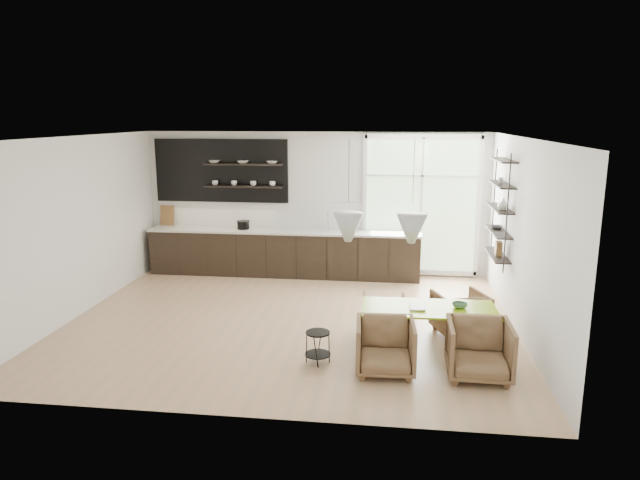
% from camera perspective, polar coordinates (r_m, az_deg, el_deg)
% --- Properties ---
extents(room, '(7.02, 6.01, 2.91)m').
position_cam_1_polar(room, '(9.81, 1.39, 2.03)').
color(room, tan).
rests_on(room, ground).
extents(kitchen_run, '(5.54, 0.69, 2.75)m').
position_cam_1_polar(kitchen_run, '(11.71, -4.05, -0.60)').
color(kitchen_run, black).
rests_on(kitchen_run, ground).
extents(right_shelving, '(0.26, 1.22, 1.90)m').
position_cam_1_polar(right_shelving, '(9.97, 17.56, 2.74)').
color(right_shelving, black).
rests_on(right_shelving, ground).
extents(dining_table, '(1.83, 0.86, 0.66)m').
position_cam_1_polar(dining_table, '(7.95, 10.83, -6.97)').
color(dining_table, '#8CBA0D').
rests_on(dining_table, ground).
extents(armchair_back_left, '(0.67, 0.68, 0.60)m').
position_cam_1_polar(armchair_back_left, '(8.62, 6.39, -7.52)').
color(armchair_back_left, brown).
rests_on(armchair_back_left, ground).
extents(armchair_back_right, '(0.91, 0.92, 0.66)m').
position_cam_1_polar(armchair_back_right, '(8.82, 13.81, -7.13)').
color(armchair_back_right, brown).
rests_on(armchair_back_right, ground).
extents(armchair_front_left, '(0.77, 0.79, 0.69)m').
position_cam_1_polar(armchair_front_left, '(7.40, 6.54, -10.56)').
color(armchair_front_left, brown).
rests_on(armchair_front_left, ground).
extents(armchair_front_right, '(0.78, 0.81, 0.72)m').
position_cam_1_polar(armchair_front_right, '(7.49, 15.62, -10.54)').
color(armchair_front_right, brown).
rests_on(armchair_front_right, ground).
extents(wire_stool, '(0.34, 0.34, 0.43)m').
position_cam_1_polar(wire_stool, '(7.64, -0.23, -10.26)').
color(wire_stool, black).
rests_on(wire_stool, ground).
extents(table_book, '(0.22, 0.29, 0.03)m').
position_cam_1_polar(table_book, '(7.89, 8.94, -6.60)').
color(table_book, white).
rests_on(table_book, dining_table).
extents(table_bowl, '(0.26, 0.26, 0.07)m').
position_cam_1_polar(table_bowl, '(8.01, 13.80, -6.37)').
color(table_bowl, '#45724C').
rests_on(table_bowl, dining_table).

